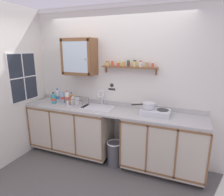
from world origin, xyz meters
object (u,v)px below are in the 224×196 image
Objects in this scene: wall_cabinet at (80,57)px; warning_sign at (112,87)px; bottle_detergent_teal_1 at (54,99)px; trash_bin at (114,153)px; bottle_water_blue_3 at (63,97)px; sink at (98,109)px; dish_rack at (77,104)px; bottle_opaque_white_2 at (67,98)px; bottle_water_clear_4 at (58,96)px; saucepan at (149,105)px; bottle_juice_amber_0 at (72,98)px; hot_plate_stove at (155,112)px.

warning_sign is (0.56, 0.15, -0.53)m from wall_cabinet.
bottle_detergent_teal_1 is 0.51× the size of trash_bin.
bottle_water_blue_3 reaches higher than bottle_detergent_teal_1.
sink is at bearing -2.55° from bottle_water_blue_3.
warning_sign is (0.93, 0.21, 0.23)m from bottle_water_blue_3.
wall_cabinet reaches higher than bottle_detergent_teal_1.
dish_rack is (-0.41, -0.03, 0.06)m from sink.
bottle_water_blue_3 is (0.12, 0.12, 0.01)m from bottle_detergent_teal_1.
trash_bin is (0.96, -0.09, -0.86)m from bottle_opaque_white_2.
sink is 0.86× the size of wall_cabinet.
bottle_opaque_white_2 is 0.33m from bottle_water_clear_4.
bottle_opaque_white_2 is at bearing -137.35° from wall_cabinet.
bottle_water_clear_4 is at bearing 158.58° from bottle_opaque_white_2.
saucepan is (0.89, 0.02, 0.17)m from sink.
saucepan reaches higher than trash_bin.
bottle_water_clear_4 is at bearing 177.22° from sink.
bottle_juice_amber_0 is at bearing 4.11° from bottle_water_blue_3.
sink is 0.91m from bottle_water_clear_4.
bottle_juice_amber_0 is at bearing 178.87° from saucepan.
saucepan is 1.02m from trash_bin.
bottle_juice_amber_0 is (-1.58, 0.05, 0.06)m from hot_plate_stove.
saucepan is 0.56× the size of wall_cabinet.
sink reaches higher than saucepan.
trash_bin is at bearing -159.48° from saucepan.
wall_cabinet is (-1.28, 0.08, 0.73)m from saucepan.
wall_cabinet reaches higher than bottle_water_blue_3.
saucepan is 1.35× the size of bottle_water_clear_4.
hot_plate_stove is 0.92m from warning_sign.
bottle_juice_amber_0 is 0.34× the size of wall_cabinet.
saucepan is 0.82× the size of trash_bin.
warning_sign is 1.17m from trash_bin.
bottle_water_clear_4 reaches higher than bottle_detergent_teal_1.
bottle_detergent_teal_1 is 0.80× the size of bottle_opaque_white_2.
dish_rack is at bearing -10.38° from bottle_water_blue_3.
sink is 0.99m from wall_cabinet.
trash_bin is at bearing -62.86° from warning_sign.
bottle_juice_amber_0 is 0.80m from warning_sign.
warning_sign is at bearing 14.90° from wall_cabinet.
warning_sign is (0.57, 0.28, 0.31)m from dish_rack.
hot_plate_stove is at bearing 15.43° from trash_bin.
warning_sign is 0.47× the size of trash_bin.
bottle_water_clear_4 is at bearing 179.21° from saucepan.
bottle_water_blue_3 is at bearing 179.47° from saucepan.
wall_cabinet is at bearing 14.71° from bottle_juice_amber_0.
dish_rack is 1.10m from trash_bin.
sink reaches higher than bottle_water_clear_4.
bottle_juice_amber_0 reaches higher than hot_plate_stove.
trash_bin is (0.79, -0.14, -0.76)m from dish_rack.
sink is 1.27× the size of trash_bin.
bottle_opaque_white_2 is at bearing 174.43° from trash_bin.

